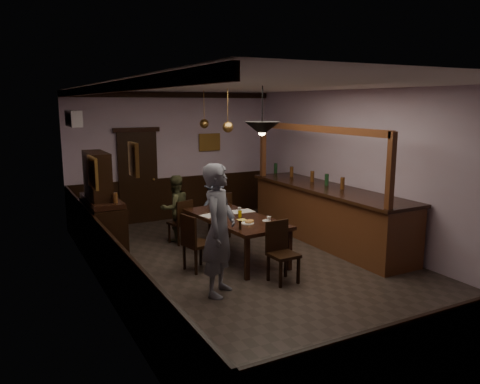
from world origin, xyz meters
TOP-DOWN VIEW (x-y plane):
  - room at (0.00, 0.00)m, footprint 5.01×8.01m
  - dining_table at (-0.08, 0.69)m, footprint 1.18×2.28m
  - chair_far_left at (-0.62, 1.93)m, footprint 0.47×0.47m
  - chair_far_right at (0.25, 2.00)m, footprint 0.45×0.45m
  - chair_near at (0.04, -0.63)m, footprint 0.43×0.43m
  - chair_side at (-0.98, 0.40)m, footprint 0.49×0.49m
  - person_standing at (-1.02, -0.64)m, footprint 0.82×0.82m
  - person_seated_left at (-0.65, 2.20)m, footprint 0.73×0.62m
  - person_seated_right at (0.24, 2.27)m, footprint 0.81×0.53m
  - newspaper_left at (-0.38, 0.99)m, footprint 0.48×0.39m
  - newspaper_right at (0.22, 1.01)m, footprint 0.43×0.31m
  - napkin at (-0.07, 0.45)m, footprint 0.16×0.16m
  - saucer at (0.27, 0.18)m, footprint 0.15×0.15m
  - coffee_cup at (0.29, 0.14)m, footprint 0.09×0.09m
  - pastry_plate at (-0.10, 0.18)m, footprint 0.22×0.22m
  - pastry_ring_a at (-0.09, 0.18)m, footprint 0.13×0.13m
  - pastry_ring_b at (-0.05, 0.20)m, footprint 0.13×0.13m
  - soda_can at (-0.01, 0.63)m, footprint 0.07×0.07m
  - beer_glass at (-0.32, 0.77)m, footprint 0.06×0.06m
  - water_glass at (0.04, 0.76)m, footprint 0.06×0.06m
  - pepper_mill at (-0.39, -0.08)m, footprint 0.04×0.04m
  - sideboard at (-2.21, 1.58)m, footprint 0.52×1.46m
  - bar_counter at (1.99, 0.71)m, footprint 0.96×4.15m
  - door_back at (-0.90, 3.95)m, footprint 0.90×0.06m
  - ac_unit at (-2.38, 2.90)m, footprint 0.20×0.85m
  - picture_left_small at (-2.46, -1.60)m, footprint 0.04×0.28m
  - picture_left_large at (-2.46, 0.80)m, footprint 0.04×0.62m
  - picture_back at (0.90, 3.96)m, footprint 0.55×0.04m
  - pendant_iron at (-0.01, -0.11)m, footprint 0.56×0.56m
  - pendant_brass_mid at (0.10, 1.33)m, footprint 0.20×0.20m
  - pendant_brass_far at (0.30, 2.88)m, footprint 0.20×0.20m

SIDE VIEW (x-z plane):
  - chair_far_left at x=-0.62m, z-range 0.04..0.92m
  - chair_far_right at x=0.25m, z-range 0.04..0.99m
  - chair_near at x=0.04m, z-range 0.05..0.99m
  - chair_side at x=-0.98m, z-range 0.05..1.00m
  - bar_counter at x=1.99m, z-range -0.57..1.75m
  - person_seated_right at x=0.24m, z-range 0.00..1.18m
  - person_seated_left at x=-0.65m, z-range 0.00..1.33m
  - dining_table at x=-0.08m, z-range 0.31..1.06m
  - napkin at x=-0.07m, z-range 0.75..0.75m
  - newspaper_left at x=-0.38m, z-range 0.75..0.76m
  - newspaper_right at x=0.22m, z-range 0.75..0.76m
  - saucer at x=0.27m, z-range 0.75..0.76m
  - pastry_plate at x=-0.10m, z-range 0.75..0.76m
  - sideboard at x=-2.21m, z-range -0.19..1.74m
  - pastry_ring_a at x=-0.09m, z-range 0.77..0.81m
  - pastry_ring_b at x=-0.05m, z-range 0.77..0.81m
  - coffee_cup at x=0.29m, z-range 0.76..0.84m
  - soda_can at x=-0.01m, z-range 0.75..0.87m
  - pepper_mill at x=-0.39m, z-range 0.75..0.89m
  - water_glass at x=0.04m, z-range 0.75..0.90m
  - beer_glass at x=-0.32m, z-range 0.75..0.95m
  - person_standing at x=-1.02m, z-range 0.00..1.91m
  - door_back at x=-0.90m, z-range 0.00..2.10m
  - room at x=0.00m, z-range -0.01..3.01m
  - picture_left_large at x=-2.46m, z-range 1.46..1.94m
  - picture_back at x=0.90m, z-range 1.59..2.01m
  - picture_left_small at x=-2.46m, z-range 1.97..2.33m
  - pendant_brass_mid at x=0.10m, z-range 1.89..2.70m
  - pendant_brass_far at x=0.30m, z-range 1.89..2.70m
  - pendant_iron at x=-0.01m, z-range 1.96..2.73m
  - ac_unit at x=-2.38m, z-range 2.30..2.60m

